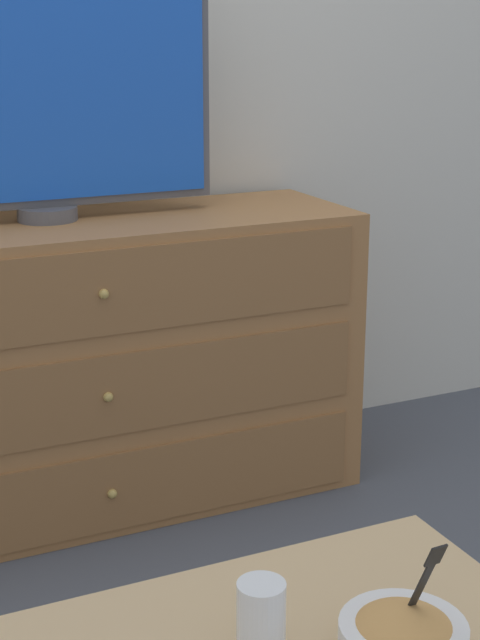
{
  "coord_description": "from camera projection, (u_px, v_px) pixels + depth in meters",
  "views": [
    {
      "loc": [
        -0.6,
        -2.59,
        1.23
      ],
      "look_at": [
        0.02,
        -1.25,
        0.79
      ],
      "focal_mm": 55.0,
      "sensor_mm": 36.0,
      "label": 1
    }
  ],
  "objects": [
    {
      "name": "ground_plane",
      "position": [
        52.0,
        466.0,
        2.85
      ],
      "size": [
        12.0,
        12.0,
        0.0
      ],
      "primitive_type": "plane",
      "color": "#474C56"
    },
    {
      "name": "dresser",
      "position": [
        81.0,
        368.0,
        2.53
      ],
      "size": [
        1.44,
        0.46,
        0.76
      ],
      "color": "#9E6B3D",
      "rests_on": "ground_plane"
    },
    {
      "name": "tv",
      "position": [
        40.0,
        89.0,
        2.35
      ],
      "size": [
        0.87,
        0.15,
        0.62
      ],
      "color": "#515156",
      "rests_on": "dresser"
    },
    {
      "name": "takeout_bowl",
      "position": [
        403.0,
        635.0,
        1.29
      ],
      "size": [
        0.17,
        0.17,
        0.17
      ],
      "color": "silver",
      "rests_on": "coffee_table"
    },
    {
      "name": "drink_cup",
      "position": [
        261.0,
        623.0,
        1.28
      ],
      "size": [
        0.07,
        0.07,
        0.1
      ],
      "color": "white",
      "rests_on": "coffee_table"
    }
  ]
}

